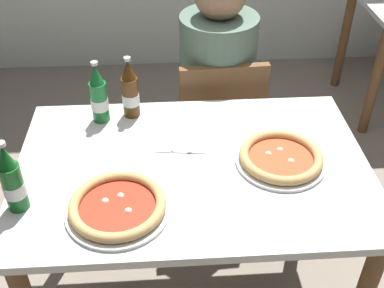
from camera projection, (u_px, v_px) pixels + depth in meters
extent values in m
cube|color=silver|center=(193.00, 168.00, 1.63)|extent=(1.20, 0.80, 0.03)
cylinder|color=brown|center=(65.00, 188.00, 2.10)|extent=(0.06, 0.06, 0.72)
cylinder|color=brown|center=(307.00, 177.00, 2.16)|extent=(0.06, 0.06, 0.72)
cube|color=brown|center=(215.00, 125.00, 2.37)|extent=(0.42, 0.42, 0.04)
cube|color=brown|center=(223.00, 107.00, 2.09)|extent=(0.38, 0.06, 0.40)
cylinder|color=brown|center=(239.00, 138.00, 2.65)|extent=(0.04, 0.04, 0.41)
cylinder|color=brown|center=(178.00, 143.00, 2.62)|extent=(0.04, 0.04, 0.41)
cylinder|color=brown|center=(253.00, 179.00, 2.39)|extent=(0.04, 0.04, 0.41)
cylinder|color=brown|center=(185.00, 184.00, 2.35)|extent=(0.04, 0.04, 0.41)
cube|color=#2D3342|center=(214.00, 159.00, 2.47)|extent=(0.32, 0.28, 0.45)
cylinder|color=slate|center=(217.00, 74.00, 2.17)|extent=(0.34, 0.34, 0.55)
cylinder|color=brown|center=(375.00, 82.00, 2.84)|extent=(0.06, 0.06, 0.72)
cylinder|color=brown|center=(344.00, 39.00, 3.30)|extent=(0.06, 0.06, 0.72)
cylinder|color=white|center=(118.00, 210.00, 1.45)|extent=(0.32, 0.32, 0.01)
cylinder|color=#AD2D19|center=(118.00, 207.00, 1.44)|extent=(0.23, 0.23, 0.01)
torus|color=tan|center=(117.00, 205.00, 1.43)|extent=(0.29, 0.29, 0.03)
sphere|color=silver|center=(105.00, 202.00, 1.46)|extent=(0.02, 0.02, 0.02)
sphere|color=silver|center=(128.00, 211.00, 1.43)|extent=(0.02, 0.02, 0.02)
sphere|color=silver|center=(121.00, 196.00, 1.48)|extent=(0.02, 0.02, 0.02)
cylinder|color=white|center=(280.00, 161.00, 1.63)|extent=(0.31, 0.31, 0.01)
cylinder|color=#CC4723|center=(281.00, 159.00, 1.62)|extent=(0.22, 0.22, 0.01)
torus|color=tan|center=(281.00, 156.00, 1.62)|extent=(0.28, 0.28, 0.03)
sphere|color=silver|center=(268.00, 154.00, 1.64)|extent=(0.02, 0.02, 0.02)
sphere|color=silver|center=(291.00, 162.00, 1.61)|extent=(0.02, 0.02, 0.02)
sphere|color=silver|center=(280.00, 150.00, 1.66)|extent=(0.02, 0.02, 0.02)
cylinder|color=#14591E|center=(14.00, 187.00, 1.42)|extent=(0.06, 0.06, 0.16)
cone|color=#14591E|center=(4.00, 156.00, 1.35)|extent=(0.05, 0.05, 0.07)
cylinder|color=#B7B7BC|center=(1.00, 144.00, 1.32)|extent=(0.03, 0.03, 0.01)
cylinder|color=white|center=(15.00, 189.00, 1.42)|extent=(0.07, 0.07, 0.04)
cylinder|color=#196B2D|center=(100.00, 102.00, 1.79)|extent=(0.06, 0.06, 0.16)
cone|color=#196B2D|center=(96.00, 74.00, 1.72)|extent=(0.05, 0.05, 0.07)
cylinder|color=#B7B7BC|center=(94.00, 63.00, 1.69)|extent=(0.03, 0.03, 0.01)
cylinder|color=white|center=(100.00, 104.00, 1.80)|extent=(0.07, 0.07, 0.04)
cylinder|color=#512D0F|center=(131.00, 97.00, 1.82)|extent=(0.06, 0.06, 0.16)
cone|color=#512D0F|center=(128.00, 70.00, 1.75)|extent=(0.05, 0.05, 0.07)
cylinder|color=#B7B7BC|center=(127.00, 59.00, 1.72)|extent=(0.03, 0.03, 0.01)
cylinder|color=white|center=(131.00, 99.00, 1.82)|extent=(0.07, 0.07, 0.04)
cube|color=white|center=(182.00, 137.00, 1.74)|extent=(0.20, 0.20, 0.00)
cube|color=silver|center=(187.00, 136.00, 1.74)|extent=(0.02, 0.19, 0.00)
cube|color=silver|center=(176.00, 137.00, 1.74)|extent=(0.05, 0.17, 0.00)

